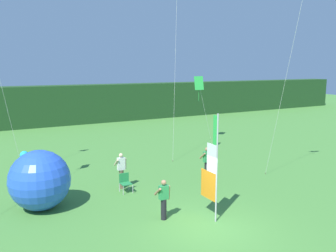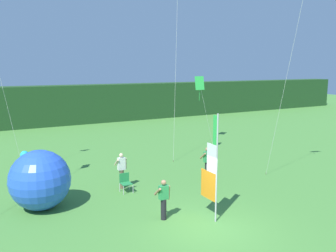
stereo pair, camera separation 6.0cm
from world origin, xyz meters
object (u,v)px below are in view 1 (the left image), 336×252
(person_near_banner, at_px, (121,170))
(inflatable_balloon, at_px, (40,180))
(person_far_left, at_px, (207,162))
(kite_green_diamond_4, at_px, (199,86))
(folding_chair, at_px, (125,181))
(person_mid_field, at_px, (164,199))
(banner_flag, at_px, (212,169))

(person_near_banner, relative_size, inflatable_balloon, 0.70)
(person_far_left, relative_size, inflatable_balloon, 0.67)
(kite_green_diamond_4, bearing_deg, folding_chair, -148.14)
(person_near_banner, height_order, person_far_left, person_near_banner)
(person_near_banner, relative_size, kite_green_diamond_4, 0.34)
(person_mid_field, xyz_separation_m, kite_green_diamond_4, (7.05, 8.05, 3.77))
(folding_chair, bearing_deg, person_far_left, -1.81)
(person_far_left, bearing_deg, inflatable_balloon, -179.67)
(person_mid_field, distance_m, inflatable_balloon, 5.25)
(inflatable_balloon, bearing_deg, person_mid_field, -40.38)
(inflatable_balloon, bearing_deg, person_far_left, 0.33)
(banner_flag, distance_m, kite_green_diamond_4, 10.73)
(person_near_banner, xyz_separation_m, person_far_left, (4.55, -0.70, -0.04))
(person_mid_field, bearing_deg, person_far_left, 37.73)
(banner_flag, relative_size, inflatable_balloon, 1.67)
(person_far_left, distance_m, inflatable_balloon, 8.45)
(person_mid_field, xyz_separation_m, folding_chair, (-0.13, 3.59, -0.34))
(person_far_left, xyz_separation_m, kite_green_diamond_4, (2.60, 4.61, 3.72))
(person_mid_field, relative_size, inflatable_balloon, 0.64)
(banner_flag, height_order, kite_green_diamond_4, kite_green_diamond_4)
(banner_flag, bearing_deg, inflatable_balloon, 143.06)
(person_far_left, relative_size, folding_chair, 1.89)
(person_near_banner, distance_m, folding_chair, 0.71)
(folding_chair, xyz_separation_m, kite_green_diamond_4, (7.18, 4.46, 4.11))
(person_far_left, height_order, folding_chair, person_far_left)
(banner_flag, bearing_deg, kite_green_diamond_4, 58.77)
(person_mid_field, xyz_separation_m, person_far_left, (4.45, 3.44, 0.05))
(person_mid_field, bearing_deg, inflatable_balloon, 139.62)
(person_mid_field, bearing_deg, person_near_banner, 91.43)
(banner_flag, xyz_separation_m, folding_chair, (-1.79, 4.43, -1.49))
(banner_flag, distance_m, person_near_banner, 5.40)
(person_mid_field, height_order, person_far_left, person_far_left)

